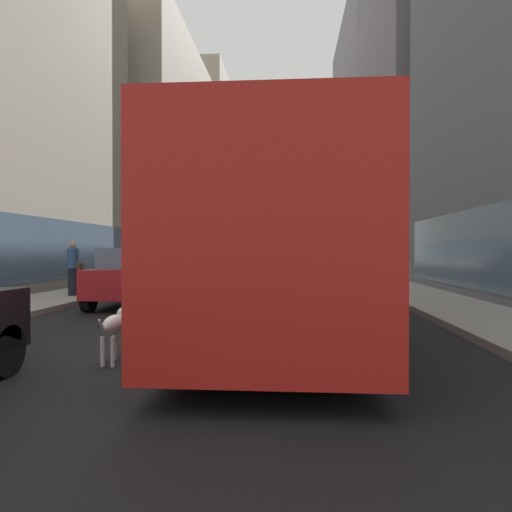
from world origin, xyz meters
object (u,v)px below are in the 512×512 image
at_px(transit_bus, 279,240).
at_px(pedestrian_with_handbag, 73,268).
at_px(car_grey_wagon, 286,266).
at_px(car_silver_sedan, 227,262).
at_px(car_red_coupe, 140,276).
at_px(dalmatian_dog, 115,325).

xyz_separation_m(transit_bus, pedestrian_with_handbag, (-6.53, 3.98, -0.76)).
xyz_separation_m(transit_bus, car_grey_wagon, (0.00, 12.31, -0.95)).
height_order(transit_bus, pedestrian_with_handbag, transit_bus).
distance_m(car_grey_wagon, car_silver_sedan, 8.91).
relative_size(car_silver_sedan, car_red_coupe, 1.06).
height_order(dalmatian_dog, pedestrian_with_handbag, pedestrian_with_handbag).
distance_m(car_silver_sedan, pedestrian_with_handbag, 16.49).
distance_m(transit_bus, dalmatian_dog, 4.40).
height_order(car_red_coupe, pedestrian_with_handbag, pedestrian_with_handbag).
bearing_deg(dalmatian_dog, car_red_coupe, 105.75).
height_order(car_grey_wagon, car_red_coupe, same).
bearing_deg(car_silver_sedan, car_grey_wagon, -63.34).
distance_m(car_silver_sedan, dalmatian_dog, 23.96).
xyz_separation_m(dalmatian_dog, pedestrian_with_handbag, (-4.35, 7.59, 0.50)).
bearing_deg(car_grey_wagon, car_red_coupe, -112.93).
distance_m(car_grey_wagon, car_red_coupe, 10.27).
xyz_separation_m(car_red_coupe, dalmatian_dog, (1.82, -6.46, -0.31)).
distance_m(car_red_coupe, pedestrian_with_handbag, 2.77).
xyz_separation_m(transit_bus, car_silver_sedan, (-4.00, 20.28, -0.96)).
bearing_deg(car_grey_wagon, car_silver_sedan, 116.66).
bearing_deg(dalmatian_dog, car_grey_wagon, 82.21).
bearing_deg(car_red_coupe, pedestrian_with_handbag, 155.88).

